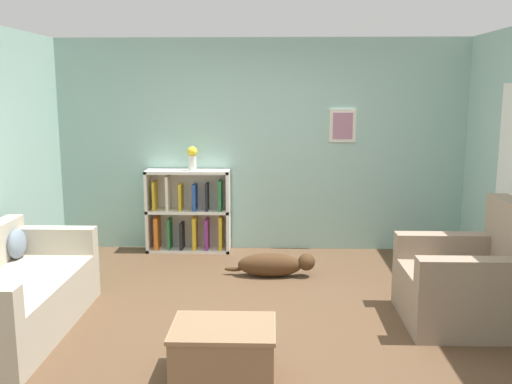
{
  "coord_description": "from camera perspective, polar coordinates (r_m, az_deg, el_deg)",
  "views": [
    {
      "loc": [
        0.16,
        -4.8,
        1.99
      ],
      "look_at": [
        0.0,
        0.4,
        1.05
      ],
      "focal_mm": 40.0,
      "sensor_mm": 36.0,
      "label": 1
    }
  ],
  "objects": [
    {
      "name": "ground_plane",
      "position": [
        5.2,
        -0.14,
        -12.27
      ],
      "size": [
        14.0,
        14.0,
        0.0
      ],
      "primitive_type": "plane",
      "color": "brown"
    },
    {
      "name": "recliner_chair",
      "position": [
        5.28,
        20.73,
        -8.43
      ],
      "size": [
        1.01,
        0.97,
        1.05
      ],
      "color": "gray",
      "rests_on": "ground_plane"
    },
    {
      "name": "bookshelf",
      "position": [
        7.1,
        -6.76,
        -2.09
      ],
      "size": [
        1.02,
        0.28,
        1.02
      ],
      "color": "silver",
      "rests_on": "ground_plane"
    },
    {
      "name": "wall_back",
      "position": [
        7.08,
        0.48,
        4.67
      ],
      "size": [
        5.6,
        0.13,
        2.6
      ],
      "color": "#93BCB2",
      "rests_on": "ground_plane"
    },
    {
      "name": "coffee_table",
      "position": [
        4.12,
        -3.27,
        -15.47
      ],
      "size": [
        0.72,
        0.54,
        0.38
      ],
      "color": "#846647",
      "rests_on": "ground_plane"
    },
    {
      "name": "couch",
      "position": [
        5.19,
        -23.67,
        -9.53
      ],
      "size": [
        0.87,
        1.82,
        0.81
      ],
      "color": "#B7AD99",
      "rests_on": "ground_plane"
    },
    {
      "name": "dog",
      "position": [
        6.17,
        1.85,
        -7.27
      ],
      "size": [
        0.98,
        0.23,
        0.26
      ],
      "color": "#472D19",
      "rests_on": "ground_plane"
    },
    {
      "name": "vase",
      "position": [
        6.95,
        -6.38,
        3.52
      ],
      "size": [
        0.12,
        0.12,
        0.29
      ],
      "color": "silver",
      "rests_on": "bookshelf"
    }
  ]
}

